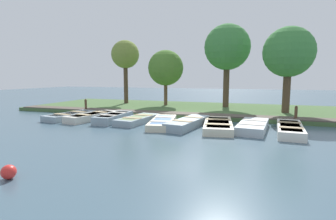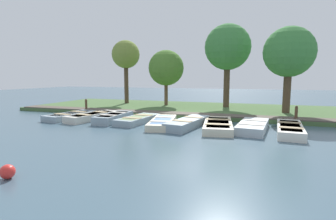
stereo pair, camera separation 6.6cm
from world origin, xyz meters
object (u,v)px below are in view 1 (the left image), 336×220
at_px(park_tree_far_left, 125,55).
at_px(park_tree_center, 227,48).
at_px(rowboat_4, 163,122).
at_px(buoy, 9,172).
at_px(rowboat_8, 290,129).
at_px(rowboat_2, 114,117).
at_px(mooring_post_far, 296,115).
at_px(rowboat_0, 71,116).
at_px(rowboat_5, 188,123).
at_px(rowboat_1, 92,116).
at_px(rowboat_6, 218,125).
at_px(rowboat_7, 253,126).
at_px(park_tree_left, 166,68).
at_px(park_tree_right, 289,53).
at_px(rowboat_3, 138,119).
at_px(mooring_post_near, 86,106).

distance_m(park_tree_far_left, park_tree_center, 8.09).
relative_size(rowboat_4, buoy, 10.33).
bearing_deg(rowboat_8, rowboat_4, -86.13).
bearing_deg(park_tree_center, park_tree_far_left, -91.18).
distance_m(rowboat_2, mooring_post_far, 9.47).
bearing_deg(buoy, park_tree_center, 166.98).
distance_m(rowboat_0, rowboat_5, 7.02).
bearing_deg(park_tree_center, rowboat_0, -49.43).
xyz_separation_m(rowboat_1, mooring_post_far, (-2.29, 10.56, 0.28)).
xyz_separation_m(rowboat_6, buoy, (7.56, -3.84, -0.00)).
xyz_separation_m(rowboat_4, rowboat_7, (-0.17, 4.23, 0.03)).
bearing_deg(rowboat_1, rowboat_0, -77.69).
xyz_separation_m(rowboat_0, rowboat_6, (0.31, 8.43, 0.00)).
distance_m(rowboat_0, park_tree_left, 8.02).
bearing_deg(park_tree_right, park_tree_far_left, -99.98).
relative_size(rowboat_5, mooring_post_far, 3.73).
xyz_separation_m(rowboat_7, buoy, (7.71, -5.36, -0.02)).
bearing_deg(buoy, rowboat_8, 137.86).
height_order(park_tree_far_left, park_tree_center, park_tree_center).
height_order(rowboat_8, park_tree_center, park_tree_center).
relative_size(rowboat_5, park_tree_far_left, 0.65).
distance_m(park_tree_left, park_tree_right, 8.49).
relative_size(rowboat_0, rowboat_3, 1.05).
bearing_deg(park_tree_center, mooring_post_far, 41.58).
bearing_deg(rowboat_7, park_tree_right, 166.32).
bearing_deg(park_tree_far_left, rowboat_4, 38.39).
height_order(rowboat_7, park_tree_left, park_tree_left).
bearing_deg(mooring_post_far, rowboat_6, -53.63).
bearing_deg(rowboat_8, park_tree_right, 179.98).
bearing_deg(rowboat_1, rowboat_7, 99.95).
relative_size(rowboat_4, park_tree_right, 0.66).
bearing_deg(rowboat_5, park_tree_far_left, -126.05).
bearing_deg(rowboat_4, park_tree_left, -173.84).
distance_m(rowboat_8, park_tree_left, 10.93).
xyz_separation_m(rowboat_2, park_tree_far_left, (-7.08, -2.94, 3.87)).
xyz_separation_m(rowboat_5, park_tree_left, (-6.95, -3.52, 2.83)).
bearing_deg(park_tree_far_left, rowboat_6, 49.34).
bearing_deg(rowboat_3, rowboat_5, 89.42).
bearing_deg(rowboat_0, park_tree_left, 160.75).
height_order(rowboat_1, mooring_post_near, mooring_post_near).
bearing_deg(buoy, rowboat_3, -177.34).
relative_size(rowboat_5, park_tree_left, 0.79).
height_order(rowboat_7, park_tree_far_left, park_tree_far_left).
xyz_separation_m(rowboat_0, rowboat_3, (-0.02, 4.22, -0.00)).
distance_m(rowboat_1, park_tree_center, 10.34).
bearing_deg(mooring_post_near, rowboat_8, 77.82).
bearing_deg(rowboat_8, rowboat_0, -88.02).
height_order(mooring_post_near, park_tree_left, park_tree_left).
height_order(mooring_post_near, buoy, mooring_post_near).
xyz_separation_m(rowboat_8, park_tree_center, (-7.13, -3.46, 4.21)).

